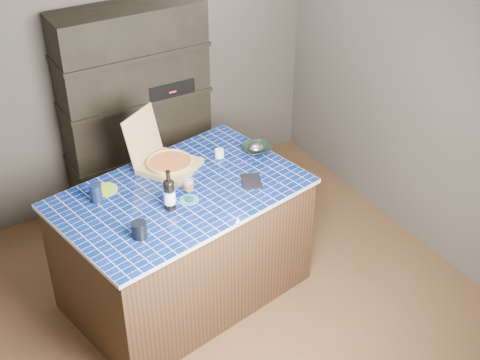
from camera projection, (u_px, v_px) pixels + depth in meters
room at (226, 159)px, 4.27m from camera, size 3.50×3.50×3.50m
shelving_unit at (137, 112)px, 5.56m from camera, size 1.20×0.41×1.80m
kitchen_island at (183, 244)px, 4.81m from camera, size 1.84×1.35×0.92m
pizza_box at (167, 161)px, 4.77m from camera, size 0.54×0.56×0.39m
mead_bottle at (169, 194)px, 4.32m from camera, size 0.08×0.08×0.29m
teal_trivet at (189, 200)px, 4.47m from camera, size 0.13×0.13×0.01m
wine_glass at (189, 185)px, 4.40m from camera, size 0.08×0.08×0.17m
tumbler at (139, 230)px, 4.11m from camera, size 0.10×0.10×0.11m
dvd_case at (251, 181)px, 4.65m from camera, size 0.19×0.22×0.01m
bowl at (256, 149)px, 4.97m from camera, size 0.22×0.22×0.05m
foil_contents at (256, 148)px, 4.97m from camera, size 0.12×0.10×0.05m
white_jar at (219, 153)px, 4.92m from camera, size 0.07×0.07×0.06m
navy_cup at (96, 193)px, 4.42m from camera, size 0.08×0.08×0.13m
green_trivet at (105, 190)px, 4.57m from camera, size 0.17×0.17×0.01m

